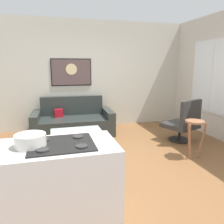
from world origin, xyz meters
The scene contains 10 objects.
ground centered at (0.00, 0.00, -0.02)m, with size 6.40×6.40×0.04m, color brown.
back_wall centered at (0.00, 2.42, 1.40)m, with size 6.40×0.05×2.80m, color beige.
couch centered at (-0.54, 1.84, 0.28)m, with size 1.95×1.00×0.89m.
coffee_table centered at (-0.60, 0.57, 0.41)m, with size 0.94×0.58×0.45m.
armchair centered at (1.73, 0.62, 0.43)m, with size 0.84×0.83×0.94m.
bar_stool centered at (1.42, -0.19, 0.54)m, with size 0.38×0.38×0.70m.
kitchen_counter centered at (-1.23, -1.41, 0.47)m, with size 1.63×0.66×0.95m.
mixing_bowl centered at (-1.22, -1.40, 0.99)m, with size 0.28×0.28×0.12m.
wall_painting centered at (-0.49, 2.38, 1.48)m, with size 1.03×0.03×0.69m.
window centered at (2.59, 0.90, 1.39)m, with size 0.03×1.43×1.70m.
Camera 1 is at (-1.00, -3.44, 1.67)m, focal length 35.32 mm.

